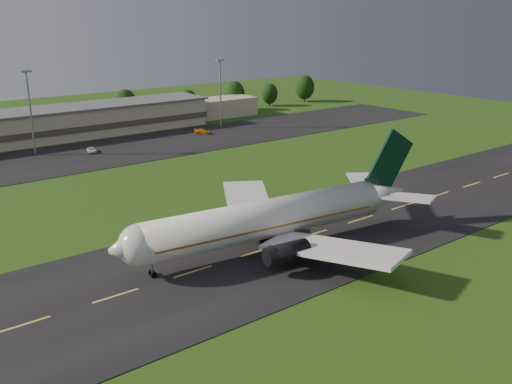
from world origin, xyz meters
TOP-DOWN VIEW (x-y plane):
  - ground at (0.00, 0.00)m, footprint 360.00×360.00m
  - taxiway at (0.00, 0.00)m, footprint 220.00×30.00m
  - apron at (0.00, 72.00)m, footprint 260.00×30.00m
  - airliner at (13.41, -0.11)m, footprint 51.18×41.86m
  - terminal at (6.40, 96.18)m, footprint 145.00×16.00m
  - light_mast_centre at (5.00, 80.00)m, footprint 2.40×1.20m
  - light_mast_east at (60.00, 80.00)m, footprint 2.40×1.20m
  - tree_line at (36.62, 106.06)m, footprint 201.66×9.32m
  - service_vehicle_c at (16.76, 73.86)m, footprint 3.02×4.63m
  - service_vehicle_d at (51.07, 76.18)m, footprint 4.57×4.96m

SIDE VIEW (x-z plane):
  - ground at x=0.00m, z-range 0.00..0.00m
  - taxiway at x=0.00m, z-range 0.00..0.10m
  - apron at x=0.00m, z-range 0.00..0.10m
  - service_vehicle_c at x=16.76m, z-range 0.10..1.29m
  - service_vehicle_d at x=51.07m, z-range 0.10..1.50m
  - terminal at x=6.40m, z-range -0.21..8.19m
  - airliner at x=13.41m, z-range -3.13..12.45m
  - tree_line at x=36.62m, z-range -0.06..10.39m
  - light_mast_centre at x=5.00m, z-range 2.56..22.91m
  - light_mast_east at x=60.00m, z-range 2.56..22.91m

